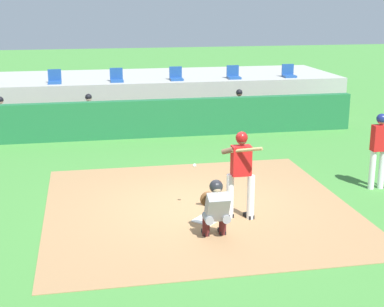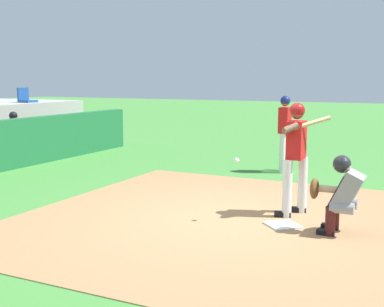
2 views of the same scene
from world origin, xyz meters
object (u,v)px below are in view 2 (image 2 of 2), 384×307
at_px(batter_at_plate, 296,152).
at_px(on_deck_batter, 285,129).
at_px(dugout_player_2, 18,135).
at_px(home_plate, 283,225).
at_px(catcher_crouched, 340,192).
at_px(stadium_seat_5, 26,98).

relative_size(batter_at_plate, on_deck_batter, 1.01).
bearing_deg(dugout_player_2, home_plate, -109.91).
distance_m(on_deck_batter, dugout_player_2, 7.07).
relative_size(on_deck_batter, dugout_player_2, 1.37).
height_order(home_plate, on_deck_batter, on_deck_batter).
height_order(home_plate, catcher_crouched, catcher_crouched).
bearing_deg(batter_at_plate, stadium_seat_5, 65.07).
relative_size(home_plate, batter_at_plate, 0.24).
bearing_deg(home_plate, batter_at_plate, 1.05).
bearing_deg(on_deck_batter, home_plate, -164.28).
relative_size(dugout_player_2, stadium_seat_5, 2.71).
height_order(home_plate, stadium_seat_5, stadium_seat_5).
distance_m(home_plate, on_deck_batter, 4.61).
distance_m(home_plate, stadium_seat_5, 11.63).
bearing_deg(on_deck_batter, batter_at_plate, -161.66).
bearing_deg(stadium_seat_5, on_deck_batter, -96.89).
relative_size(home_plate, on_deck_batter, 0.25).
relative_size(home_plate, dugout_player_2, 0.34).
relative_size(batter_at_plate, dugout_player_2, 1.39).
xyz_separation_m(batter_at_plate, stadium_seat_5, (4.73, 10.17, 0.50)).
relative_size(catcher_crouched, stadium_seat_5, 3.91).
height_order(batter_at_plate, catcher_crouched, batter_at_plate).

